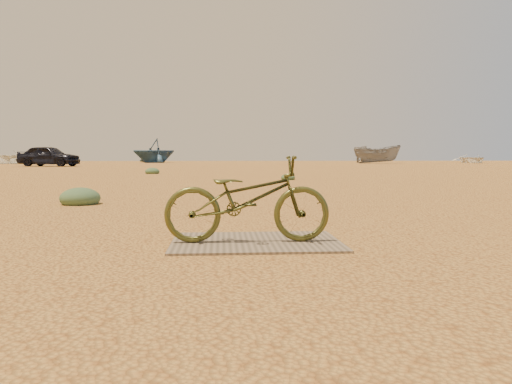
{
  "coord_description": "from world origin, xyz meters",
  "views": [
    {
      "loc": [
        0.21,
        -5.15,
        0.86
      ],
      "look_at": [
        0.54,
        -0.39,
        0.5
      ],
      "focal_mm": 35.0,
      "sensor_mm": 36.0,
      "label": 1
    }
  ],
  "objects": [
    {
      "name": "ground",
      "position": [
        0.0,
        0.0,
        0.0
      ],
      "size": [
        120.0,
        120.0,
        0.0
      ],
      "primitive_type": "plane",
      "color": "#C18E43",
      "rests_on": "ground"
    },
    {
      "name": "boat_near_left",
      "position": [
        -19.84,
        42.75,
        0.63
      ],
      "size": [
        6.83,
        7.44,
        1.26
      ],
      "primitive_type": "imported",
      "rotation": [
        0.0,
        0.0,
        0.53
      ],
      "color": "white",
      "rests_on": "ground"
    },
    {
      "name": "boat_far_left",
      "position": [
        -6.56,
        46.17,
        1.23
      ],
      "size": [
        6.19,
        6.09,
        2.47
      ],
      "primitive_type": "imported",
      "rotation": [
        0.0,
        0.0,
        -0.9
      ],
      "color": "#2E4F6F",
      "rests_on": "ground"
    },
    {
      "name": "plywood_board",
      "position": [
        0.54,
        -0.39,
        0.01
      ],
      "size": [
        1.62,
        1.14,
        0.02
      ],
      "primitive_type": "cube",
      "color": "#7C6953",
      "rests_on": "ground"
    },
    {
      "name": "kale_c",
      "position": [
        -2.82,
        17.06,
        0.0
      ],
      "size": [
        0.63,
        0.63,
        0.35
      ],
      "primitive_type": "ellipsoid",
      "color": "#506B48",
      "rests_on": "ground"
    },
    {
      "name": "boat_mid_right",
      "position": [
        15.0,
        41.34,
        0.87
      ],
      "size": [
        4.58,
        1.96,
        1.74
      ],
      "primitive_type": "imported",
      "rotation": [
        0.0,
        0.0,
        1.51
      ],
      "color": "gray",
      "rests_on": "ground"
    },
    {
      "name": "boat_far_right",
      "position": [
        25.23,
        43.07,
        0.44
      ],
      "size": [
        3.63,
        4.67,
        0.89
      ],
      "primitive_type": "imported",
      "rotation": [
        0.0,
        0.0,
        -0.14
      ],
      "color": "white",
      "rests_on": "ground"
    },
    {
      "name": "bicycle",
      "position": [
        0.46,
        -0.44,
        0.43
      ],
      "size": [
        1.57,
        0.55,
        0.82
      ],
      "primitive_type": "imported",
      "rotation": [
        0.0,
        0.0,
        1.57
      ],
      "color": "#47491F",
      "rests_on": "plywood_board"
    },
    {
      "name": "kale_a",
      "position": [
        -2.21,
        3.58,
        0.0
      ],
      "size": [
        0.68,
        0.68,
        0.37
      ],
      "primitive_type": "ellipsoid",
      "color": "#506B48",
      "rests_on": "ground"
    },
    {
      "name": "kale_b",
      "position": [
        2.45,
        11.47,
        0.0
      ],
      "size": [
        0.48,
        0.48,
        0.26
      ],
      "primitive_type": "ellipsoid",
      "color": "#506B48",
      "rests_on": "ground"
    },
    {
      "name": "car",
      "position": [
        -12.08,
        31.47,
        0.74
      ],
      "size": [
        4.65,
        2.82,
        1.48
      ],
      "primitive_type": "imported",
      "rotation": [
        0.0,
        0.0,
        1.31
      ],
      "color": "black",
      "rests_on": "ground"
    }
  ]
}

